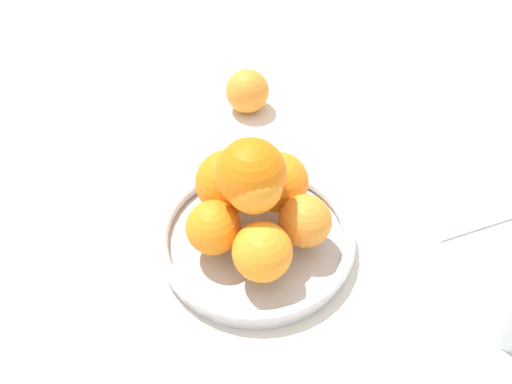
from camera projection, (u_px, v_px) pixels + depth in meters
name	position (u px, v px, depth m)	size (l,w,h in m)	color
ground_plane	(256.00, 245.00, 0.64)	(4.00, 4.00, 0.00)	silver
fruit_bowl	(256.00, 237.00, 0.63)	(0.25, 0.25, 0.03)	silver
orange_pile	(254.00, 197.00, 0.59)	(0.18, 0.18, 0.14)	orange
stray_orange	(247.00, 91.00, 0.81)	(0.07, 0.07, 0.07)	orange
napkin_folded	(455.00, 189.00, 0.70)	(0.14, 0.14, 0.01)	silver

